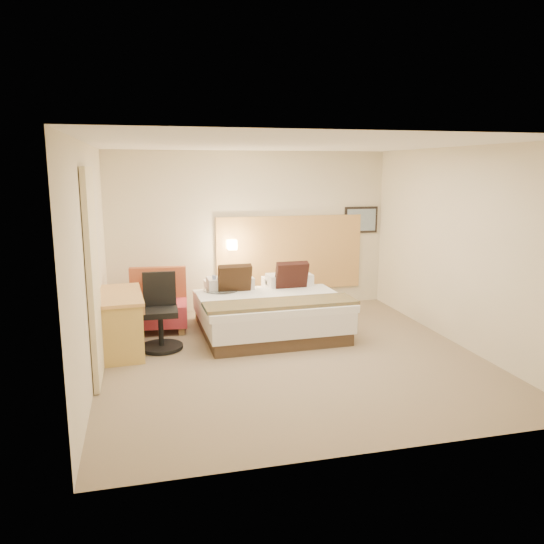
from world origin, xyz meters
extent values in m
cube|color=#827058|center=(0.00, 0.00, -0.01)|extent=(4.80, 5.00, 0.02)
cube|color=white|center=(0.00, 0.00, 2.71)|extent=(4.80, 5.00, 0.02)
cube|color=beige|center=(0.00, 2.51, 1.35)|extent=(4.80, 0.02, 2.70)
cube|color=beige|center=(0.00, -2.51, 1.35)|extent=(4.80, 0.02, 2.70)
cube|color=beige|center=(-2.41, 0.00, 1.35)|extent=(0.02, 5.00, 2.70)
cube|color=beige|center=(2.41, 0.00, 1.35)|extent=(0.02, 5.00, 2.70)
cube|color=tan|center=(0.70, 2.47, 0.95)|extent=(2.60, 0.04, 1.30)
cube|color=black|center=(2.02, 2.48, 1.50)|extent=(0.62, 0.03, 0.47)
cube|color=gray|center=(2.02, 2.46, 1.50)|extent=(0.54, 0.01, 0.39)
cylinder|color=silver|center=(-0.35, 2.42, 1.15)|extent=(0.02, 0.12, 0.02)
cube|color=#FFEDC6|center=(-0.35, 2.36, 1.15)|extent=(0.15, 0.15, 0.15)
cube|color=beige|center=(-2.36, -0.25, 1.22)|extent=(0.06, 0.90, 2.42)
cylinder|color=#98AFEB|center=(-0.78, 1.47, 0.71)|extent=(0.08, 0.08, 0.22)
cylinder|color=#839ACA|center=(-0.68, 1.52, 0.71)|extent=(0.08, 0.08, 0.22)
cube|color=#3A1D17|center=(-0.54, 1.45, 0.72)|extent=(0.15, 0.09, 0.24)
cube|color=#412F20|center=(-0.03, 1.08, 0.09)|extent=(1.99, 1.99, 0.18)
cube|color=silver|center=(-0.03, 1.08, 0.33)|extent=(2.05, 2.05, 0.30)
cube|color=white|center=(-0.02, 0.80, 0.53)|extent=(2.09, 1.49, 0.10)
cube|color=white|center=(-0.53, 1.81, 0.57)|extent=(0.71, 0.40, 0.18)
cube|color=white|center=(0.43, 1.84, 0.57)|extent=(0.71, 0.40, 0.18)
cube|color=silver|center=(-0.52, 1.55, 0.67)|extent=(0.71, 0.40, 0.18)
cube|color=white|center=(0.44, 1.58, 0.67)|extent=(0.71, 0.40, 0.18)
cube|color=black|center=(-0.49, 1.35, 0.75)|extent=(0.51, 0.28, 0.51)
cube|color=black|center=(0.41, 1.38, 0.75)|extent=(0.51, 0.28, 0.51)
cube|color=#B07224|center=(-0.01, 0.41, 0.60)|extent=(2.11, 0.60, 0.05)
cube|color=tan|center=(-1.99, 1.29, 0.05)|extent=(0.09, 0.09, 0.11)
cube|color=#9D794A|center=(-1.31, 1.23, 0.05)|extent=(0.09, 0.09, 0.11)
cube|color=tan|center=(-1.94, 1.89, 0.05)|extent=(0.09, 0.09, 0.11)
cube|color=#A4804D|center=(-1.26, 1.83, 0.05)|extent=(0.09, 0.09, 0.11)
cube|color=#B5303B|center=(-1.62, 1.56, 0.27)|extent=(0.92, 0.82, 0.32)
cube|color=#A8502D|center=(-1.60, 1.87, 0.67)|extent=(0.87, 0.20, 0.48)
cube|color=black|center=(-1.61, 1.76, 0.59)|extent=(0.42, 0.24, 0.42)
cylinder|color=white|center=(-0.68, 1.46, 0.01)|extent=(0.45, 0.45, 0.02)
cylinder|color=silver|center=(-0.68, 1.46, 0.30)|extent=(0.05, 0.05, 0.56)
cylinder|color=white|center=(-0.68, 1.46, 0.60)|extent=(0.66, 0.66, 0.01)
cube|color=tan|center=(-2.14, 0.73, 0.77)|extent=(0.65, 1.29, 0.04)
cube|color=tan|center=(-2.10, 0.14, 0.37)|extent=(0.53, 0.07, 0.75)
cube|color=#B37646|center=(-2.17, 1.31, 0.37)|extent=(0.53, 0.07, 0.75)
cube|color=#A97642|center=(-2.09, 0.73, 0.68)|extent=(0.54, 1.20, 0.11)
cylinder|color=black|center=(-1.62, 0.65, 0.03)|extent=(0.60, 0.60, 0.04)
cylinder|color=black|center=(-1.62, 0.65, 0.28)|extent=(0.07, 0.07, 0.44)
cube|color=black|center=(-1.62, 0.65, 0.52)|extent=(0.48, 0.48, 0.08)
cube|color=black|center=(-1.61, 0.86, 0.80)|extent=(0.44, 0.07, 0.46)
camera|label=1|loc=(-1.81, -6.35, 2.42)|focal=35.00mm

